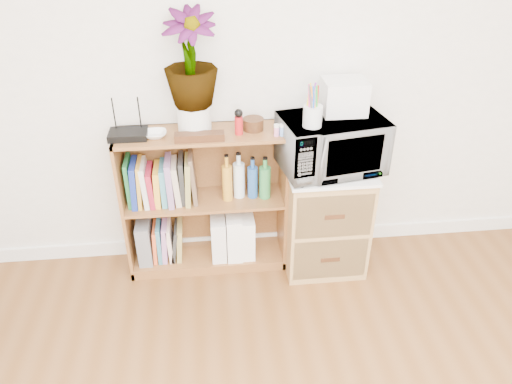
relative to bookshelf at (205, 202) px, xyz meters
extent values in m
cube|color=white|center=(0.35, 0.14, -0.42)|extent=(4.00, 0.02, 0.10)
cube|color=brown|center=(0.00, 0.00, 0.00)|extent=(1.00, 0.30, 0.95)
cube|color=#9E7542|center=(0.75, -0.08, -0.12)|extent=(0.50, 0.45, 0.70)
imported|color=white|center=(0.75, -0.08, 0.41)|extent=(0.64, 0.49, 0.32)
cylinder|color=silver|center=(0.61, -0.18, 0.62)|extent=(0.11, 0.11, 0.12)
cube|color=white|center=(0.82, -0.01, 0.66)|extent=(0.24, 0.20, 0.19)
cube|color=black|center=(-0.41, -0.02, 0.49)|extent=(0.21, 0.15, 0.04)
imported|color=white|center=(-0.26, -0.03, 0.49)|extent=(0.13, 0.13, 0.03)
cylinder|color=silver|center=(-0.03, 0.02, 0.56)|extent=(0.19, 0.19, 0.16)
imported|color=#407930|center=(-0.03, 0.02, 0.90)|extent=(0.29, 0.29, 0.52)
cube|color=#34210E|center=(-0.01, -0.10, 0.50)|extent=(0.28, 0.07, 0.04)
cylinder|color=#B01519|center=(0.22, -0.04, 0.53)|extent=(0.05, 0.05, 0.11)
cylinder|color=#35190E|center=(0.30, 0.01, 0.51)|extent=(0.12, 0.12, 0.07)
cube|color=#CB7191|center=(0.46, -0.09, 0.51)|extent=(0.12, 0.04, 0.06)
cube|color=slate|center=(-0.40, 0.00, -0.26)|extent=(0.09, 0.23, 0.29)
cube|color=white|center=(0.07, -0.01, -0.26)|extent=(0.09, 0.24, 0.29)
cube|color=white|center=(0.17, -0.01, -0.25)|extent=(0.10, 0.25, 0.31)
cube|color=white|center=(0.26, -0.01, -0.26)|extent=(0.09, 0.23, 0.29)
cube|color=#1D6F36|center=(-0.45, 0.00, 0.17)|extent=(0.02, 0.20, 0.29)
cube|color=navy|center=(-0.41, 0.00, 0.16)|extent=(0.05, 0.20, 0.28)
cube|color=#BE8D2C|center=(-0.38, 0.00, 0.17)|extent=(0.04, 0.20, 0.28)
cube|color=silver|center=(-0.35, 0.00, 0.16)|extent=(0.04, 0.20, 0.27)
cube|color=maroon|center=(-0.32, 0.00, 0.14)|extent=(0.04, 0.20, 0.23)
cube|color=gold|center=(-0.28, 0.00, 0.14)|extent=(0.04, 0.20, 0.24)
cube|color=teal|center=(-0.24, 0.00, 0.15)|extent=(0.03, 0.20, 0.25)
cube|color=#8A6598|center=(-0.20, 0.00, 0.17)|extent=(0.04, 0.20, 0.29)
cube|color=#C6B39A|center=(-0.17, 0.00, 0.16)|extent=(0.05, 0.20, 0.26)
cube|color=#292929|center=(-0.13, 0.00, 0.17)|extent=(0.03, 0.20, 0.28)
cube|color=olive|center=(-0.10, 0.00, 0.17)|extent=(0.05, 0.20, 0.29)
cube|color=brown|center=(-0.06, 0.00, 0.18)|extent=(0.04, 0.20, 0.31)
cylinder|color=orange|center=(0.14, 0.00, 0.17)|extent=(0.06, 0.06, 0.30)
cylinder|color=white|center=(0.21, 0.00, 0.17)|extent=(0.07, 0.07, 0.29)
cylinder|color=#22519E|center=(0.30, 0.00, 0.16)|extent=(0.06, 0.06, 0.26)
cylinder|color=#318842|center=(0.37, 0.00, 0.16)|extent=(0.07, 0.07, 0.27)
cube|color=#F45C2B|center=(-0.34, 0.00, -0.28)|extent=(0.03, 0.19, 0.24)
cube|color=teal|center=(-0.31, 0.00, -0.27)|extent=(0.03, 0.19, 0.27)
cube|color=#AD74AE|center=(-0.28, 0.00, -0.27)|extent=(0.05, 0.19, 0.27)
cube|color=beige|center=(-0.24, 0.00, -0.28)|extent=(0.04, 0.19, 0.25)
cube|color=#2B2B2B|center=(-0.21, 0.00, -0.29)|extent=(0.06, 0.19, 0.23)
cube|color=#9F8E49|center=(-0.18, 0.00, -0.28)|extent=(0.05, 0.19, 0.24)
camera|label=1|loc=(0.04, -2.64, 1.70)|focal=35.00mm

